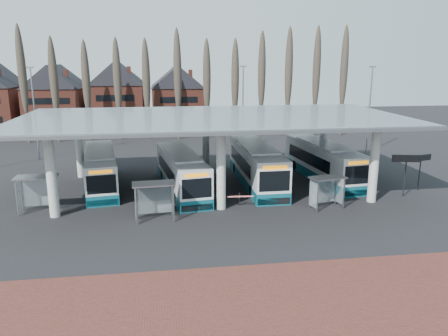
{
  "coord_description": "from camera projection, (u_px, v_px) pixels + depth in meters",
  "views": [
    {
      "loc": [
        -4.21,
        -28.4,
        10.94
      ],
      "look_at": [
        0.87,
        7.0,
        2.01
      ],
      "focal_mm": 35.0,
      "sensor_mm": 36.0,
      "label": 1
    }
  ],
  "objects": [
    {
      "name": "shelter_2",
      "position": [
        326.0,
        185.0,
        32.62
      ],
      "size": [
        2.86,
        1.85,
        2.45
      ],
      "rotation": [
        0.0,
        0.0,
        0.21
      ],
      "color": "gray",
      "rests_on": "ground"
    },
    {
      "name": "info_sign_1",
      "position": [
        421.0,
        161.0,
        36.92
      ],
      "size": [
        2.05,
        0.6,
        3.11
      ],
      "rotation": [
        0.0,
        0.0,
        0.24
      ],
      "color": "black",
      "rests_on": "ground"
    },
    {
      "name": "bus_2",
      "position": [
        256.0,
        165.0,
        39.29
      ],
      "size": [
        2.82,
        12.83,
        3.56
      ],
      "rotation": [
        0.0,
        0.0,
        0.01
      ],
      "color": "silver",
      "rests_on": "ground"
    },
    {
      "name": "station_canopy",
      "position": [
        212.0,
        123.0,
        36.81
      ],
      "size": [
        32.0,
        16.0,
        6.34
      ],
      "color": "silver",
      "rests_on": "ground"
    },
    {
      "name": "lamp_post_b",
      "position": [
        243.0,
        105.0,
        55.01
      ],
      "size": [
        0.8,
        0.16,
        10.17
      ],
      "color": "slate",
      "rests_on": "ground"
    },
    {
      "name": "shelter_1",
      "position": [
        154.0,
        193.0,
        30.18
      ],
      "size": [
        3.01,
        1.65,
        2.71
      ],
      "rotation": [
        0.0,
        0.0,
        0.07
      ],
      "color": "gray",
      "rests_on": "ground"
    },
    {
      "name": "lamp_post_c",
      "position": [
        370.0,
        108.0,
        51.17
      ],
      "size": [
        0.8,
        0.16,
        10.17
      ],
      "color": "slate",
      "rests_on": "ground"
    },
    {
      "name": "poplar_row",
      "position": [
        191.0,
        75.0,
        60.07
      ],
      "size": [
        45.1,
        1.1,
        14.5
      ],
      "color": "#473D33",
      "rests_on": "ground"
    },
    {
      "name": "barrier",
      "position": [
        240.0,
        197.0,
        33.08
      ],
      "size": [
        2.03,
        0.61,
        1.01
      ],
      "rotation": [
        0.0,
        0.0,
        -0.07
      ],
      "color": "black",
      "rests_on": "ground"
    },
    {
      "name": "lamp_post_a",
      "position": [
        35.0,
        112.0,
        47.86
      ],
      "size": [
        0.8,
        0.16,
        10.17
      ],
      "color": "slate",
      "rests_on": "ground"
    },
    {
      "name": "info_sign_0",
      "position": [
        406.0,
        162.0,
        35.16
      ],
      "size": [
        2.32,
        0.55,
        3.48
      ],
      "rotation": [
        0.0,
        0.0,
        -0.18
      ],
      "color": "black",
      "rests_on": "ground"
    },
    {
      "name": "bus_1",
      "position": [
        181.0,
        172.0,
        37.33
      ],
      "size": [
        4.18,
        12.13,
        3.3
      ],
      "rotation": [
        0.0,
        0.0,
        0.14
      ],
      "color": "silver",
      "rests_on": "ground"
    },
    {
      "name": "shelter_0",
      "position": [
        37.0,
        186.0,
        31.77
      ],
      "size": [
        2.96,
        1.51,
        2.73
      ],
      "rotation": [
        0.0,
        0.0,
        0.01
      ],
      "color": "gray",
      "rests_on": "ground"
    },
    {
      "name": "ground",
      "position": [
        226.0,
        220.0,
        30.5
      ],
      "size": [
        140.0,
        140.0,
        0.0
      ],
      "primitive_type": "plane",
      "color": "black",
      "rests_on": "ground"
    },
    {
      "name": "townhouse_row",
      "position": [
        87.0,
        92.0,
        69.16
      ],
      "size": [
        36.8,
        10.3,
        12.25
      ],
      "color": "brown",
      "rests_on": "ground"
    },
    {
      "name": "bus_0",
      "position": [
        100.0,
        169.0,
        38.36
      ],
      "size": [
        4.11,
        11.88,
        3.24
      ],
      "rotation": [
        0.0,
        0.0,
        0.14
      ],
      "color": "silver",
      "rests_on": "ground"
    },
    {
      "name": "brick_strip",
      "position": [
        266.0,
        318.0,
        18.98
      ],
      "size": [
        70.0,
        10.0,
        0.03
      ],
      "primitive_type": "cube",
      "color": "brown",
      "rests_on": "ground"
    },
    {
      "name": "bus_3",
      "position": [
        322.0,
        161.0,
        41.02
      ],
      "size": [
        3.91,
        12.45,
        3.4
      ],
      "rotation": [
        0.0,
        0.0,
        0.11
      ],
      "color": "silver",
      "rests_on": "ground"
    }
  ]
}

